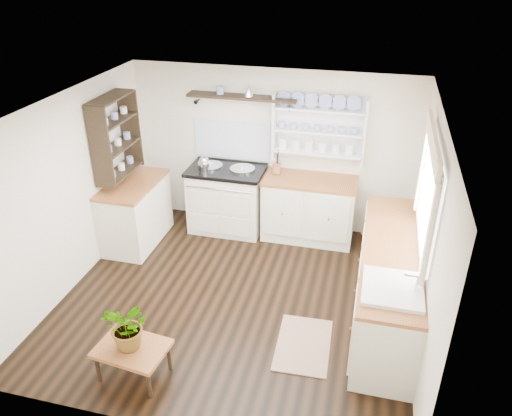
% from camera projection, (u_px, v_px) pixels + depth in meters
% --- Properties ---
extents(floor, '(4.00, 3.80, 0.01)m').
position_uv_depth(floor, '(237.00, 297.00, 5.94)').
color(floor, black).
rests_on(floor, ground).
extents(wall_back, '(4.00, 0.02, 2.30)m').
position_uv_depth(wall_back, '(272.00, 150.00, 7.03)').
color(wall_back, silver).
rests_on(wall_back, ground).
extents(wall_right, '(0.02, 3.80, 2.30)m').
position_uv_depth(wall_right, '(427.00, 236.00, 4.97)').
color(wall_right, silver).
rests_on(wall_right, ground).
extents(wall_left, '(0.02, 3.80, 2.30)m').
position_uv_depth(wall_left, '(71.00, 193.00, 5.83)').
color(wall_left, silver).
rests_on(wall_left, ground).
extents(ceiling, '(4.00, 3.80, 0.01)m').
position_uv_depth(ceiling, '(232.00, 109.00, 4.86)').
color(ceiling, white).
rests_on(ceiling, wall_back).
extents(window, '(0.08, 1.55, 1.22)m').
position_uv_depth(window, '(428.00, 192.00, 4.92)').
color(window, white).
rests_on(window, wall_right).
extents(aga_cooker, '(1.06, 0.74, 0.98)m').
position_uv_depth(aga_cooker, '(227.00, 198.00, 7.19)').
color(aga_cooker, white).
rests_on(aga_cooker, floor).
extents(back_cabinets, '(1.27, 0.63, 0.90)m').
position_uv_depth(back_cabinets, '(309.00, 208.00, 6.97)').
color(back_cabinets, silver).
rests_on(back_cabinets, floor).
extents(right_cabinets, '(0.62, 2.43, 0.90)m').
position_uv_depth(right_cabinets, '(388.00, 282.00, 5.45)').
color(right_cabinets, silver).
rests_on(right_cabinets, floor).
extents(belfast_sink, '(0.55, 0.60, 0.45)m').
position_uv_depth(belfast_sink, '(391.00, 299.00, 4.64)').
color(belfast_sink, white).
rests_on(belfast_sink, right_cabinets).
extents(left_cabinets, '(0.62, 1.13, 0.90)m').
position_uv_depth(left_cabinets, '(135.00, 212.00, 6.86)').
color(left_cabinets, silver).
rests_on(left_cabinets, floor).
extents(plate_rack, '(1.20, 0.22, 0.90)m').
position_uv_depth(plate_rack, '(320.00, 127.00, 6.67)').
color(plate_rack, white).
rests_on(plate_rack, wall_back).
extents(high_shelf, '(1.50, 0.29, 0.16)m').
position_uv_depth(high_shelf, '(242.00, 98.00, 6.65)').
color(high_shelf, black).
rests_on(high_shelf, wall_back).
extents(left_shelving, '(0.28, 0.80, 1.05)m').
position_uv_depth(left_shelving, '(116.00, 136.00, 6.38)').
color(left_shelving, black).
rests_on(left_shelving, wall_left).
extents(kettle, '(0.17, 0.17, 0.21)m').
position_uv_depth(kettle, '(204.00, 164.00, 6.88)').
color(kettle, silver).
rests_on(kettle, aga_cooker).
extents(utensil_crock, '(0.12, 0.12, 0.13)m').
position_uv_depth(utensil_crock, '(277.00, 168.00, 6.90)').
color(utensil_crock, '#9A5338').
rests_on(utensil_crock, back_cabinets).
extents(center_table, '(0.71, 0.54, 0.36)m').
position_uv_depth(center_table, '(132.00, 351.00, 4.73)').
color(center_table, brown).
rests_on(center_table, floor).
extents(potted_plant, '(0.56, 0.54, 0.49)m').
position_uv_depth(potted_plant, '(129.00, 327.00, 4.59)').
color(potted_plant, '#3F7233').
rests_on(potted_plant, center_table).
extents(floor_rug, '(0.58, 0.87, 0.02)m').
position_uv_depth(floor_rug, '(303.00, 345.00, 5.23)').
color(floor_rug, brown).
rests_on(floor_rug, floor).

